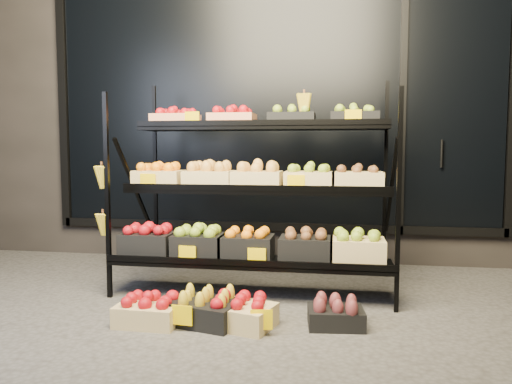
% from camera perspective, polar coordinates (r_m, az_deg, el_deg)
% --- Properties ---
extents(ground, '(24.00, 24.00, 0.00)m').
position_cam_1_polar(ground, '(3.44, -1.68, -13.60)').
color(ground, '#514F4C').
rests_on(ground, ground).
extents(building, '(6.00, 2.08, 3.50)m').
position_cam_1_polar(building, '(5.86, 3.22, 11.37)').
color(building, '#2D2826').
rests_on(building, ground).
extents(display_rack, '(2.18, 1.02, 1.66)m').
position_cam_1_polar(display_rack, '(3.87, -0.22, 0.40)').
color(display_rack, black).
rests_on(display_rack, ground).
extents(tag_floor_a, '(0.13, 0.01, 0.12)m').
position_cam_1_polar(tag_floor_a, '(3.12, -8.45, -14.46)').
color(tag_floor_a, '#EBC100').
rests_on(tag_floor_a, ground).
extents(tag_floor_b, '(0.13, 0.01, 0.12)m').
position_cam_1_polar(tag_floor_b, '(3.02, 0.63, -15.11)').
color(tag_floor_b, '#EBC100').
rests_on(tag_floor_b, ground).
extents(floor_crate_left, '(0.39, 0.29, 0.20)m').
position_cam_1_polar(floor_crate_left, '(3.27, -12.18, -13.02)').
color(floor_crate_left, '#D3B97A').
rests_on(floor_crate_left, ground).
extents(floor_crate_midleft, '(0.48, 0.40, 0.21)m').
position_cam_1_polar(floor_crate_midleft, '(3.23, -5.78, -13.08)').
color(floor_crate_midleft, black).
rests_on(floor_crate_midleft, ground).
extents(floor_crate_midright, '(0.47, 0.40, 0.20)m').
position_cam_1_polar(floor_crate_midright, '(3.16, -1.83, -13.48)').
color(floor_crate_midright, '#D3B97A').
rests_on(floor_crate_midright, ground).
extents(floor_crate_right, '(0.36, 0.28, 0.18)m').
position_cam_1_polar(floor_crate_right, '(3.20, 9.11, -13.54)').
color(floor_crate_right, black).
rests_on(floor_crate_right, ground).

